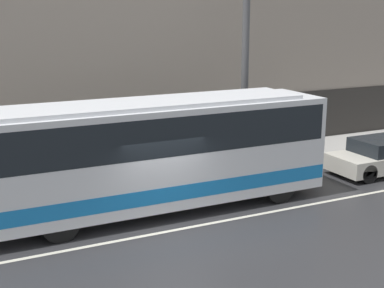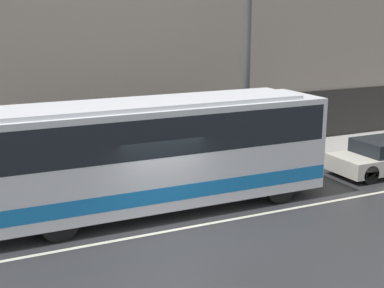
# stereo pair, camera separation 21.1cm
# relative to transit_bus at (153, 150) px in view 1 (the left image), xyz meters

# --- Properties ---
(ground_plane) EXTENTS (60.00, 60.00, 0.00)m
(ground_plane) POSITION_rel_transit_bus_xyz_m (-0.16, -1.72, -1.94)
(ground_plane) COLOR #2D2D30
(sidewalk) EXTENTS (60.00, 3.05, 0.16)m
(sidewalk) POSITION_rel_transit_bus_xyz_m (-0.16, 3.80, -1.86)
(sidewalk) COLOR #A09E99
(sidewalk) RESTS_ON ground_plane
(building_facade) EXTENTS (60.00, 0.35, 9.72)m
(building_facade) POSITION_rel_transit_bus_xyz_m (-0.16, 5.47, 2.75)
(building_facade) COLOR gray
(building_facade) RESTS_ON ground_plane
(lane_stripe) EXTENTS (54.00, 0.14, 0.01)m
(lane_stripe) POSITION_rel_transit_bus_xyz_m (-0.16, -1.72, -1.93)
(lane_stripe) COLOR beige
(lane_stripe) RESTS_ON ground_plane
(transit_bus) EXTENTS (11.07, 2.50, 3.44)m
(transit_bus) POSITION_rel_transit_bus_xyz_m (0.00, 0.00, 0.00)
(transit_bus) COLOR silver
(transit_bus) RESTS_ON ground_plane
(sedan_white_front) EXTENTS (4.41, 1.86, 1.33)m
(sedan_white_front) POSITION_rel_transit_bus_xyz_m (9.47, 0.00, -1.30)
(sedan_white_front) COLOR beige
(sedan_white_front) RESTS_ON ground_plane
(utility_pole_near) EXTENTS (0.28, 0.28, 6.61)m
(utility_pole_near) POSITION_rel_transit_bus_xyz_m (4.96, 2.93, 1.53)
(utility_pole_near) COLOR #4C4C4F
(utility_pole_near) RESTS_ON sidewalk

